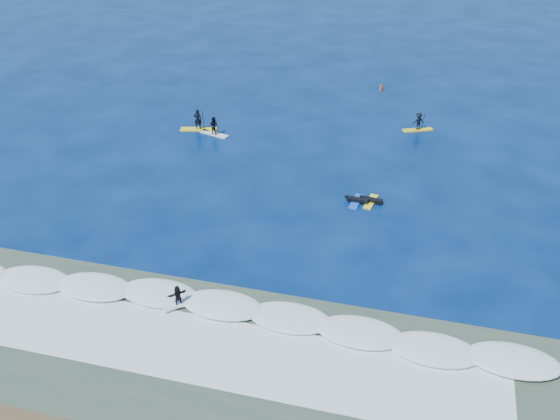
% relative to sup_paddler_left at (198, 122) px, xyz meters
% --- Properties ---
extents(ground, '(160.00, 160.00, 0.00)m').
position_rel_sup_paddler_left_xyz_m(ground, '(9.33, -13.58, -0.73)').
color(ground, '#031840').
rests_on(ground, ground).
extents(shallow_water, '(90.00, 13.00, 0.01)m').
position_rel_sup_paddler_left_xyz_m(shallow_water, '(9.33, -27.58, -0.72)').
color(shallow_water, '#34473A').
rests_on(shallow_water, ground).
extents(breaking_wave, '(40.00, 6.00, 0.30)m').
position_rel_sup_paddler_left_xyz_m(breaking_wave, '(9.33, -23.58, -0.73)').
color(breaking_wave, white).
rests_on(breaking_wave, ground).
extents(whitewater, '(34.00, 5.00, 0.02)m').
position_rel_sup_paddler_left_xyz_m(whitewater, '(9.33, -26.58, -0.73)').
color(whitewater, silver).
rests_on(whitewater, ground).
extents(sup_paddler_left, '(3.42, 1.57, 2.33)m').
position_rel_sup_paddler_left_xyz_m(sup_paddler_left, '(0.00, 0.00, 0.00)').
color(sup_paddler_left, yellow).
rests_on(sup_paddler_left, ground).
extents(sup_paddler_center, '(2.88, 1.49, 1.96)m').
position_rel_sup_paddler_left_xyz_m(sup_paddler_center, '(1.76, -0.61, 0.01)').
color(sup_paddler_center, silver).
rests_on(sup_paddler_center, ground).
extents(sup_paddler_right, '(2.82, 1.78, 1.95)m').
position_rel_sup_paddler_left_xyz_m(sup_paddler_right, '(19.54, 4.93, 0.03)').
color(sup_paddler_right, yellow).
rests_on(sup_paddler_right, ground).
extents(prone_paddler_near, '(1.77, 2.28, 0.46)m').
position_rel_sup_paddler_left_xyz_m(prone_paddler_near, '(17.08, -9.07, -0.57)').
color(prone_paddler_near, yellow).
rests_on(prone_paddler_near, ground).
extents(prone_paddler_far, '(1.81, 2.32, 0.48)m').
position_rel_sup_paddler_left_xyz_m(prone_paddler_far, '(16.03, -9.34, -0.57)').
color(prone_paddler_far, blue).
rests_on(prone_paddler_far, ground).
extents(wave_surfer, '(1.69, 1.69, 1.36)m').
position_rel_sup_paddler_left_xyz_m(wave_surfer, '(7.86, -23.74, 0.05)').
color(wave_surfer, silver).
rests_on(wave_surfer, breaking_wave).
extents(marker_buoy, '(0.31, 0.31, 0.75)m').
position_rel_sup_paddler_left_xyz_m(marker_buoy, '(15.07, 14.30, -0.40)').
color(marker_buoy, '#DF4E13').
rests_on(marker_buoy, ground).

